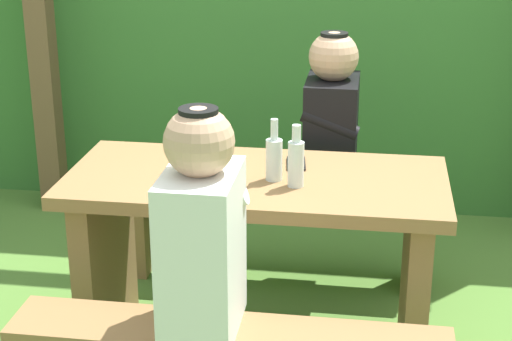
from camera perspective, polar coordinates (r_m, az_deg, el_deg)
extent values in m
cube|color=#38722F|center=(4.90, 3.48, 11.03)|extent=(6.40, 1.03, 2.04)
cube|color=brown|center=(4.51, -14.63, 9.69)|extent=(0.12, 0.12, 2.05)
cube|color=olive|center=(3.06, 0.00, -0.81)|extent=(1.40, 0.64, 0.05)
cube|color=olive|center=(3.34, -10.31, -6.10)|extent=(0.08, 0.54, 0.68)
cube|color=olive|center=(3.18, 10.84, -7.49)|extent=(0.08, 0.54, 0.68)
cube|color=olive|center=(2.65, -1.93, -11.25)|extent=(1.40, 0.24, 0.04)
cube|color=olive|center=(3.71, 1.35, -1.67)|extent=(1.40, 0.24, 0.04)
cube|color=olive|center=(3.92, -7.73, -4.11)|extent=(0.07, 0.22, 0.40)
cube|color=olive|center=(3.78, 10.73, -5.21)|extent=(0.07, 0.22, 0.40)
cube|color=white|center=(2.53, -3.74, -5.68)|extent=(0.22, 0.34, 0.52)
sphere|color=tan|center=(2.40, -3.94, 1.96)|extent=(0.21, 0.21, 0.21)
cylinder|color=black|center=(2.37, -3.99, 4.01)|extent=(0.12, 0.12, 0.02)
cylinder|color=white|center=(2.61, -3.16, -2.31)|extent=(0.25, 0.07, 0.15)
cube|color=black|center=(3.60, 5.18, 2.27)|extent=(0.22, 0.34, 0.52)
sphere|color=tan|center=(3.51, 5.36, 7.79)|extent=(0.21, 0.21, 0.21)
cylinder|color=black|center=(3.49, 5.41, 9.22)|extent=(0.12, 0.12, 0.02)
cylinder|color=black|center=(3.43, 5.09, 3.21)|extent=(0.25, 0.07, 0.15)
cylinder|color=silver|center=(3.03, -3.94, 0.34)|extent=(0.08, 0.08, 0.09)
cylinder|color=silver|center=(2.93, 2.76, 0.43)|extent=(0.06, 0.06, 0.16)
cylinder|color=silver|center=(2.89, 2.80, 2.55)|extent=(0.03, 0.03, 0.06)
cylinder|color=silver|center=(2.99, 1.25, 0.74)|extent=(0.06, 0.06, 0.15)
cylinder|color=silver|center=(2.95, 1.27, 2.83)|extent=(0.03, 0.03, 0.08)
cube|color=black|center=(3.16, 2.78, 0.47)|extent=(0.09, 0.15, 0.01)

